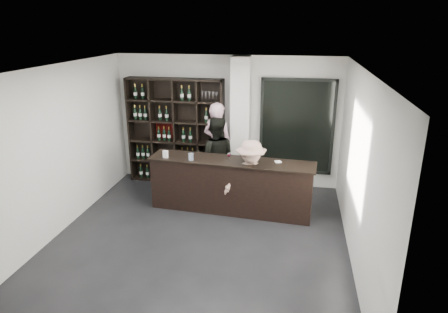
% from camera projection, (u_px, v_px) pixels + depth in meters
% --- Properties ---
extents(floor, '(5.00, 5.50, 0.01)m').
position_uv_depth(floor, '(199.00, 240.00, 6.88)').
color(floor, black).
rests_on(floor, ground).
extents(wine_shelf, '(2.20, 0.35, 2.40)m').
position_uv_depth(wine_shelf, '(176.00, 131.00, 9.08)').
color(wine_shelf, black).
rests_on(wine_shelf, floor).
extents(structural_column, '(0.40, 0.40, 2.90)m').
position_uv_depth(structural_column, '(241.00, 125.00, 8.65)').
color(structural_column, silver).
rests_on(structural_column, floor).
extents(glass_panel, '(1.60, 0.08, 2.10)m').
position_uv_depth(glass_panel, '(297.00, 127.00, 8.67)').
color(glass_panel, black).
rests_on(glass_panel, floor).
extents(tasting_counter, '(3.21, 0.67, 1.05)m').
position_uv_depth(tasting_counter, '(231.00, 185.00, 7.80)').
color(tasting_counter, black).
rests_on(tasting_counter, floor).
extents(taster_pink, '(0.82, 0.68, 1.94)m').
position_uv_depth(taster_pink, '(218.00, 145.00, 8.83)').
color(taster_pink, '#F4BACD').
rests_on(taster_pink, floor).
extents(taster_black, '(0.91, 0.75, 1.72)m').
position_uv_depth(taster_black, '(216.00, 157.00, 8.42)').
color(taster_black, black).
rests_on(taster_black, floor).
extents(customer, '(1.09, 0.78, 1.52)m').
position_uv_depth(customer, '(250.00, 179.00, 7.48)').
color(customer, tan).
rests_on(customer, floor).
extents(wine_glass, '(0.09, 0.09, 0.18)m').
position_uv_depth(wine_glass, '(229.00, 156.00, 7.59)').
color(wine_glass, white).
rests_on(wine_glass, tasting_counter).
extents(spit_cup, '(0.12, 0.12, 0.13)m').
position_uv_depth(spit_cup, '(191.00, 157.00, 7.61)').
color(spit_cup, silver).
rests_on(spit_cup, tasting_counter).
extents(napkin_stack, '(0.14, 0.14, 0.02)m').
position_uv_depth(napkin_stack, '(278.00, 162.00, 7.52)').
color(napkin_stack, white).
rests_on(napkin_stack, tasting_counter).
extents(card_stand, '(0.10, 0.06, 0.14)m').
position_uv_depth(card_stand, '(165.00, 154.00, 7.75)').
color(card_stand, white).
rests_on(card_stand, tasting_counter).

